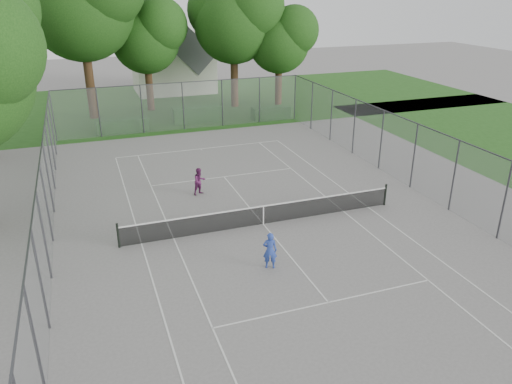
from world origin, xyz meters
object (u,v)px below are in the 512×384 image
object	(u,v)px
house	(172,53)
woman_player	(200,181)
tennis_net	(263,214)
girl_player	(270,250)

from	to	relation	value
house	woman_player	size ratio (longest dim) A/B	6.57
tennis_net	woman_player	distance (m)	4.79
tennis_net	house	bearing A→B (deg)	86.17
girl_player	woman_player	distance (m)	8.02
tennis_net	house	world-z (taller)	house
tennis_net	woman_player	xyz separation A→B (m)	(-1.87, 4.41, 0.20)
woman_player	girl_player	bearing A→B (deg)	-106.38
house	girl_player	xyz separation A→B (m)	(-3.18, -35.07, -3.03)
house	woman_player	xyz separation A→B (m)	(-3.98, -27.08, -3.07)
woman_player	house	bearing A→B (deg)	59.55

